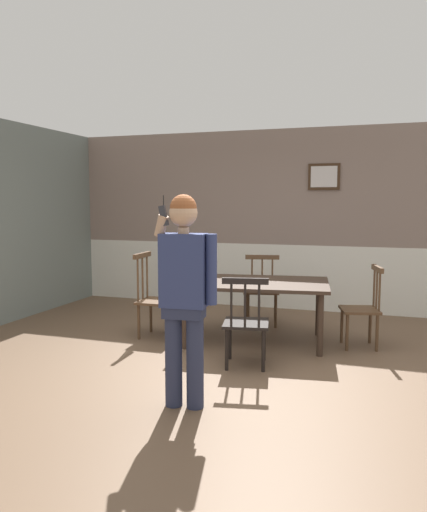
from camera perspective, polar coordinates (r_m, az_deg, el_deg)
name	(u,v)px	position (r m, az deg, el deg)	size (l,w,h in m)	color
ground_plane	(217,369)	(5.15, 0.35, -12.74)	(7.45, 7.45, 0.00)	brown
room_back_partition	(279,223)	(7.91, 7.39, 3.71)	(6.77, 0.17, 2.77)	gray
dining_table	(255,288)	(5.99, 4.75, -3.61)	(1.83, 1.30, 0.73)	#38281E
chair_near_window	(363,308)	(6.03, 16.58, -5.67)	(0.50, 0.50, 0.94)	#513823
chair_by_doorway	(155,298)	(6.27, -6.66, -4.76)	(0.46, 0.46, 1.04)	#513823
chair_at_table_head	(246,322)	(5.12, 3.69, -7.49)	(0.53, 0.53, 0.93)	black
chair_opposite_corner	(262,289)	(6.93, 5.50, -3.78)	(0.56, 0.56, 0.93)	#513823
person_figure	(185,287)	(4.02, -3.29, -3.53)	(0.52, 0.23, 1.73)	#282E49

